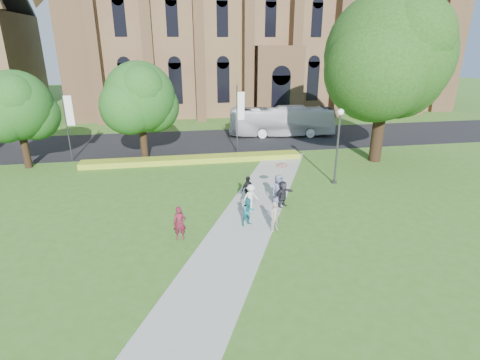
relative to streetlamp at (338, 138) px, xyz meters
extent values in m
plane|color=#3C661E|center=(-7.50, -6.50, -3.30)|extent=(160.00, 160.00, 0.00)
cube|color=black|center=(-7.50, 13.50, -3.29)|extent=(160.00, 10.00, 0.02)
cube|color=#B2B2A8|center=(-7.50, -5.50, -3.28)|extent=(15.58, 28.54, 0.04)
cube|color=gold|center=(-9.50, 6.70, -3.07)|extent=(18.00, 1.40, 0.45)
cube|color=brown|center=(2.50, 33.50, 5.20)|extent=(52.00, 16.00, 17.00)
cube|color=brown|center=(-22.00, 26.50, 7.20)|extent=(3.50, 3.50, 21.00)
cube|color=brown|center=(27.00, 26.50, 7.20)|extent=(3.50, 3.50, 21.00)
cube|color=brown|center=(2.50, 24.50, 1.20)|extent=(6.00, 2.50, 9.00)
cylinder|color=#38383D|center=(0.00, 0.00, -0.90)|extent=(0.14, 0.14, 4.80)
sphere|color=white|center=(0.00, 0.00, 1.72)|extent=(0.44, 0.44, 0.44)
cylinder|color=#38383D|center=(0.00, 0.00, -3.22)|extent=(0.36, 0.36, 0.15)
cylinder|color=#332114|center=(5.50, 4.50, 0.00)|extent=(0.96, 0.96, 6.60)
sphere|color=#183D10|center=(5.50, 4.50, 5.10)|extent=(9.60, 9.60, 9.60)
cylinder|color=#332114|center=(-22.50, 7.50, -1.37)|extent=(0.56, 0.56, 3.85)
sphere|color=#1E5018|center=(-22.50, 7.50, 1.60)|extent=(5.20, 5.20, 5.20)
cylinder|color=#332114|center=(-13.50, 8.00, -1.23)|extent=(0.60, 0.60, 4.12)
sphere|color=#1E5018|center=(-13.50, 8.00, 1.95)|extent=(5.60, 5.60, 5.60)
cylinder|color=#38383D|center=(-5.50, 8.70, -0.30)|extent=(0.10, 0.10, 6.00)
cube|color=white|center=(-5.15, 8.70, 0.90)|extent=(0.60, 0.02, 2.40)
cylinder|color=#38383D|center=(-19.50, 8.70, -0.30)|extent=(0.10, 0.10, 6.00)
cube|color=white|center=(-19.15, 8.70, 0.90)|extent=(0.60, 0.02, 2.40)
imported|color=white|center=(0.20, 14.55, -1.75)|extent=(11.20, 3.76, 3.06)
imported|color=maroon|center=(-10.88, -6.29, -2.39)|extent=(0.65, 0.44, 1.73)
imported|color=#176973|center=(-7.22, -5.37, -2.48)|extent=(0.90, 0.80, 1.55)
imported|color=silver|center=(-6.70, -3.41, -2.47)|extent=(1.15, 0.90, 1.56)
imported|color=black|center=(-6.67, -2.27, -2.42)|extent=(1.03, 0.90, 1.67)
imported|color=slate|center=(-4.87, -2.82, -2.33)|extent=(1.06, 0.88, 1.85)
imported|color=#27252D|center=(-4.71, -3.31, -2.45)|extent=(1.50, 1.23, 1.61)
imported|color=gray|center=(-5.97, -6.22, -2.44)|extent=(0.70, 0.62, 1.62)
imported|color=pink|center=(-4.69, -2.72, -1.11)|extent=(0.90, 0.90, 0.60)
camera|label=1|loc=(-10.77, -23.21, 6.03)|focal=28.00mm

